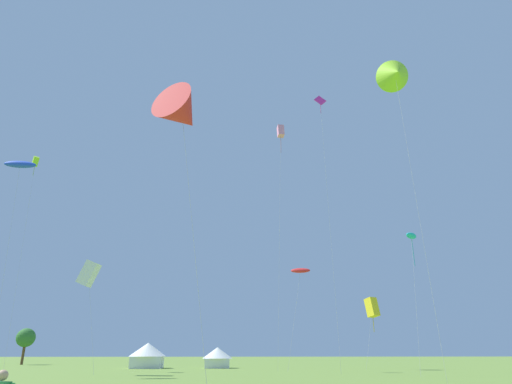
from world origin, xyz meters
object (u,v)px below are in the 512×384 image
Objects in this scene: kite_yellow_box at (372,307)px; kite_pink_box at (281,132)px; festival_tent_left at (217,356)px; kite_red_parafoil at (300,271)px; kite_red_delta at (182,113)px; kite_lime_box at (35,163)px; kite_magenta_diamond at (321,112)px; kite_cyan_parafoil at (411,236)px; kite_white_box at (89,274)px; tree_distant_left at (26,338)px; kite_lime_delta at (395,74)px; festival_tent_right at (148,354)px; kite_blue_parafoil at (20,165)px.

kite_pink_box is at bearing -166.42° from kite_yellow_box.
kite_yellow_box reaches higher than festival_tent_left.
kite_red_delta is at bearing -110.94° from kite_red_parafoil.
kite_pink_box is at bearing -4.21° from kite_lime_box.
kite_red_delta is 31.01m from kite_magenta_diamond.
kite_yellow_box is 2.15× the size of festival_tent_left.
kite_magenta_diamond is 2.32× the size of kite_cyan_parafoil.
kite_white_box is (-22.82, -5.00, -1.41)m from kite_red_parafoil.
festival_tent_left is 38.18m from tree_distant_left.
kite_lime_delta is (39.96, -27.16, -2.89)m from kite_lime_box.
kite_lime_delta is 1.85× the size of kite_cyan_parafoil.
tree_distant_left reaches higher than festival_tent_left.
kite_lime_delta is 2.29× the size of kite_white_box.
kite_lime_box reaches higher than kite_white_box.
festival_tent_right is at bearing 152.61° from kite_pink_box.
kite_lime_delta is 0.80× the size of kite_magenta_diamond.
kite_red_delta is at bearing -135.89° from kite_cyan_parafoil.
tree_distant_left is at bearing 119.51° from kite_white_box.
tree_distant_left is (-53.11, 24.68, -3.16)m from kite_yellow_box.
festival_tent_right is (-17.42, 9.02, -29.13)m from kite_pink_box.
kite_white_box is (-25.05, 0.64, -19.57)m from kite_magenta_diamond.
kite_pink_box is at bearing 117.53° from kite_red_parafoil.
kite_lime_box is 43.98m from kite_red_delta.
kite_lime_delta is 35.10m from kite_white_box.
kite_pink_box is 2.90× the size of kite_white_box.
kite_pink_box is 37.64m from kite_red_delta.
kite_pink_box is (33.54, -2.47, 4.50)m from kite_lime_box.
kite_blue_parafoil is 1.94× the size of kite_white_box.
kite_cyan_parafoil reaches higher than festival_tent_left.
tree_distant_left is (-45.21, 36.24, -24.92)m from kite_magenta_diamond.
kite_white_box is 41.26m from tree_distant_left.
kite_cyan_parafoil is 2.30× the size of tree_distant_left.
kite_lime_box is at bearing 145.80° from kite_lime_delta.
tree_distant_left is at bearing 117.80° from kite_red_delta.
kite_magenta_diamond reaches higher than festival_tent_right.
kite_red_parafoil is at bearing 102.57° from kite_lime_delta.
kite_cyan_parafoil is (40.89, -1.70, -7.58)m from kite_blue_parafoil.
kite_pink_box reaches higher than festival_tent_right.
kite_magenta_diamond is at bearing -68.44° from kite_red_parafoil.
kite_lime_delta is at bearing -22.24° from kite_blue_parafoil.
kite_lime_delta is 42.82m from festival_tent_left.
kite_yellow_box is 0.54× the size of kite_red_delta.
kite_yellow_box is 0.41× the size of kite_blue_parafoil.
kite_red_delta reaches higher than tree_distant_left.
kite_magenta_diamond reaches higher than festival_tent_left.
tree_distant_left is (-41.37, 27.51, -26.62)m from kite_pink_box.
kite_red_delta is (-21.42, -35.42, 7.29)m from kite_yellow_box.
kite_yellow_box is 0.79× the size of kite_white_box.
kite_lime_delta reaches higher than tree_distant_left.
kite_lime_delta is (4.82, -21.61, 12.46)m from kite_red_parafoil.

